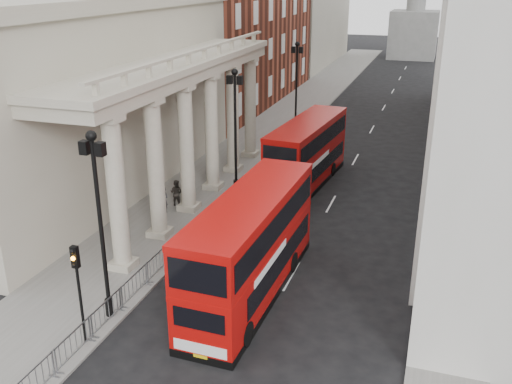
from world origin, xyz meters
TOP-DOWN VIEW (x-y plane):
  - ground at (0.00, 0.00)m, footprint 260.00×260.00m
  - sidewalk_west at (-3.00, 30.00)m, footprint 6.00×140.00m
  - sidewalk_east at (13.50, 30.00)m, footprint 3.00×140.00m
  - kerb at (-0.05, 30.00)m, footprint 0.20×140.00m
  - portico_building at (-10.50, 18.00)m, footprint 9.00×28.00m
  - brick_building at (-10.50, 48.00)m, footprint 9.00×32.00m
  - west_building_far at (-10.50, 80.00)m, footprint 9.00×30.00m
  - lamp_post_south at (-0.60, 4.00)m, footprint 1.05×0.44m
  - lamp_post_mid at (-0.60, 20.00)m, footprint 1.05×0.44m
  - lamp_post_north at (-0.60, 36.00)m, footprint 1.05×0.44m
  - traffic_light at (-0.50, 1.98)m, footprint 0.28×0.33m
  - crowd_barriers at (-0.35, 2.23)m, footprint 0.50×18.75m
  - bus_near at (4.60, 7.88)m, footprint 3.03×11.29m
  - bus_far at (3.56, 23.17)m, footprint 3.56×10.82m
  - pedestrian_a at (-3.57, 15.10)m, footprint 0.67×0.52m
  - pedestrian_b at (-3.34, 16.38)m, footprint 0.84×0.66m
  - pedestrian_c at (-3.20, 17.73)m, footprint 0.95×0.71m

SIDE VIEW (x-z plane):
  - ground at x=0.00m, z-range 0.00..0.00m
  - sidewalk_west at x=-3.00m, z-range 0.00..0.12m
  - sidewalk_east at x=13.50m, z-range 0.00..0.12m
  - kerb at x=-0.05m, z-range 0.00..0.14m
  - crowd_barriers at x=-0.35m, z-range 0.12..1.22m
  - pedestrian_a at x=-3.57m, z-range 0.12..1.77m
  - pedestrian_b at x=-3.34m, z-range 0.12..1.83m
  - pedestrian_c at x=-3.20m, z-range 0.12..1.86m
  - bus_far at x=3.56m, z-range 0.10..4.69m
  - bus_near at x=4.60m, z-range 0.11..4.95m
  - traffic_light at x=-0.50m, z-range 0.96..5.26m
  - lamp_post_south at x=-0.60m, z-range 0.75..9.07m
  - lamp_post_mid at x=-0.60m, z-range 0.75..9.07m
  - lamp_post_north at x=-0.60m, z-range 0.75..9.07m
  - portico_building at x=-10.50m, z-range 0.00..12.00m
  - west_building_far at x=-10.50m, z-range 0.00..20.00m
  - brick_building at x=-10.50m, z-range 0.00..22.00m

